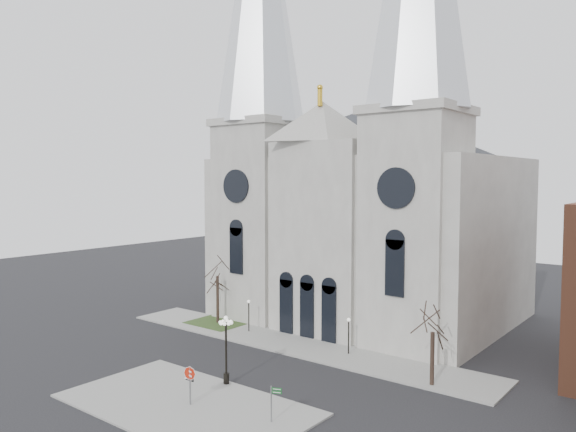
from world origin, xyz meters
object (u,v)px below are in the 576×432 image
Objects in this scene: globe_lamp at (226,341)px; one_way_sign at (190,384)px; stop_sign at (190,378)px; street_name_sign at (273,401)px.

globe_lamp is 2.75× the size of one_way_sign.
one_way_sign is (-0.31, 0.24, -0.59)m from stop_sign.
street_name_sign is at bearing 21.86° from stop_sign.
street_name_sign is at bearing -23.08° from globe_lamp.
street_name_sign is (6.28, 1.38, -0.53)m from stop_sign.
street_name_sign is at bearing 9.73° from one_way_sign.
street_name_sign is (6.59, 1.14, 0.07)m from one_way_sign.
globe_lamp reaches higher than one_way_sign.
globe_lamp is at bearing 97.05° from one_way_sign.
stop_sign is 0.51× the size of globe_lamp.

